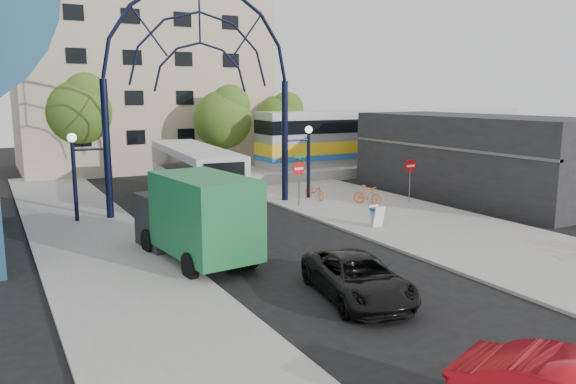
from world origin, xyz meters
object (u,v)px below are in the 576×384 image
stop_sign (299,173)px  gateway_arch (200,50)px  green_truck (194,217)px  black_suv (358,277)px  tree_north_c (282,118)px  bike_near_a (315,191)px  tree_north_b (79,108)px  bike_near_b (368,195)px  city_bus (194,175)px  train_car (399,135)px  street_name_sign (300,169)px  sandwich_board (377,214)px  do_not_enter_sign (410,170)px  tree_north_a (225,116)px

stop_sign → gateway_arch: bearing=157.4°
green_truck → gateway_arch: bearing=62.1°
gateway_arch → black_suv: bearing=-92.0°
tree_north_c → bike_near_a: bearing=-110.4°
tree_north_c → black_suv: bearing=-113.6°
tree_north_b → bike_near_b: size_ratio=4.45×
bike_near_b → city_bus: bearing=121.0°
tree_north_b → tree_north_c: tree_north_b is taller
gateway_arch → train_car: 22.27m
street_name_sign → green_truck: size_ratio=0.41×
street_name_sign → sandwich_board: (0.40, -6.62, -1.39)m
sandwich_board → city_bus: size_ratio=0.08×
do_not_enter_sign → train_car: 15.03m
train_car → green_truck: (-23.56, -16.75, -1.22)m
sandwich_board → bike_near_a: size_ratio=0.52×
city_bus → tree_north_c: bearing=50.6°
do_not_enter_sign → train_car: train_car is taller
city_bus → green_truck: bearing=-103.8°
sandwich_board → city_bus: city_bus is taller
gateway_arch → street_name_sign: 8.38m
city_bus → stop_sign: bearing=-32.8°
street_name_sign → black_suv: bearing=-112.7°
stop_sign → black_suv: stop_sign is taller
bike_near_a → do_not_enter_sign: bearing=-44.2°
black_suv → do_not_enter_sign: bearing=55.0°
black_suv → train_car: bearing=59.5°
stop_sign → sandwich_board: stop_sign is taller
stop_sign → black_suv: bearing=-112.1°
train_car → bike_near_b: train_car is taller
city_bus → bike_near_a: 7.14m
tree_north_b → bike_near_a: (10.59, -16.54, -4.65)m
black_suv → street_name_sign: bearing=78.4°
street_name_sign → sandwich_board: bearing=-86.5°
tree_north_b → black_suv: tree_north_b is taller
bike_near_a → sandwich_board: bearing=-104.4°
black_suv → bike_near_b: 14.71m
gateway_arch → tree_north_b: gateway_arch is taller
do_not_enter_sign → tree_north_c: 18.11m
tree_north_c → do_not_enter_sign: bearing=-93.6°
green_truck → bike_near_b: bearing=18.0°
green_truck → tree_north_b: bearing=84.9°
tree_north_b → tree_north_c: size_ratio=1.23×
tree_north_c → green_truck: 27.69m
tree_north_a → city_bus: tree_north_a is taller
sandwich_board → tree_north_a: tree_north_a is taller
stop_sign → green_truck: bearing=-141.1°
stop_sign → bike_near_b: 4.16m
sandwich_board → bike_near_b: bike_near_b is taller
tree_north_a → bike_near_a: (0.59, -12.54, -3.99)m
black_suv → bike_near_b: black_suv is taller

